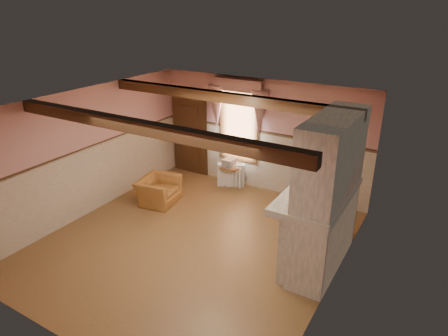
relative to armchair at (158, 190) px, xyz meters
The scene contains 26 objects.
floor 1.99m from the armchair, 30.86° to the right, with size 5.50×6.00×0.01m, color brown.
ceiling 3.18m from the armchair, 30.86° to the right, with size 5.50×6.00×0.01m, color silver.
wall_back 2.83m from the armchair, 49.66° to the left, with size 5.50×0.02×2.80m, color tan.
wall_front 4.49m from the armchair, 67.15° to the right, with size 5.50×0.02×2.80m, color tan.
wall_left 1.83m from the armchair, 136.39° to the right, with size 0.02×6.00×2.80m, color tan.
wall_right 4.68m from the armchair, 12.81° to the right, with size 0.02×6.00×2.80m, color tan.
wainscot 2.02m from the armchair, 30.86° to the right, with size 5.50×6.00×1.50m, color beige, non-canonical shape.
chair_rail 2.30m from the armchair, 30.86° to the right, with size 5.50×6.00×0.08m, color black, non-canonical shape.
firebox 3.72m from the armchair, ahead, with size 0.20×0.95×0.90m, color black.
armchair is the anchor object (origin of this frame).
side_table 1.96m from the armchair, 59.49° to the left, with size 0.58×0.58×0.55m, color brown.
book_stack 1.96m from the armchair, 59.25° to the left, with size 0.26×0.32×0.20m, color #B7AD8C.
radiator 1.98m from the armchair, 58.74° to the left, with size 0.70×0.18×0.60m, color silver.
bowl 4.11m from the armchair, ahead, with size 0.38×0.38×0.09m, color brown.
mantel_clock 4.13m from the armchair, ahead, with size 0.14×0.24×0.20m, color black.
oil_lamp 4.13m from the armchair, ahead, with size 0.11×0.11×0.28m, color gold.
candle_red 4.21m from the armchair, 13.10° to the right, with size 0.06×0.06×0.16m, color #9E2913.
jar_yellow 4.21m from the armchair, 13.20° to the right, with size 0.06×0.06×0.12m, color gold.
fireplace 4.28m from the armchair, ahead, with size 0.85×2.00×2.80m, color gray.
mantel 4.09m from the armchair, ahead, with size 1.05×2.05×0.12m, color gray.
overmantel_mirror 4.12m from the armchair, ahead, with size 0.06×1.44×1.04m, color silver.
door 2.11m from the armchair, 101.99° to the left, with size 1.10×0.10×2.10m, color black.
window 2.61m from the armchair, 60.92° to the left, with size 1.06×0.08×2.02m, color white.
window_drapes 2.91m from the armchair, 59.76° to the left, with size 1.30×0.14×1.40m, color gray.
ceiling_beam_front 3.67m from the armchair, 52.59° to the right, with size 5.50×0.18×0.20m, color black.
ceiling_beam_back 2.94m from the armchair, ahead, with size 5.50×0.18×0.20m, color black.
Camera 1 is at (4.01, -5.54, 4.45)m, focal length 32.00 mm.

